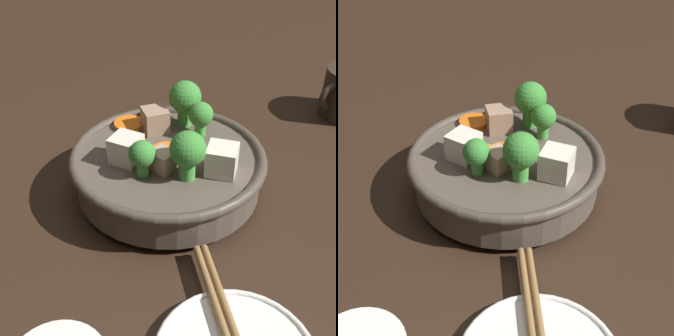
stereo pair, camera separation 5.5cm
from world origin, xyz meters
The scene contains 2 objects.
ground_plane centered at (0.00, 0.00, 0.00)m, with size 3.00×3.00×0.00m, color black.
stirfry_bowl centered at (0.00, 0.00, 0.04)m, with size 0.23×0.23×0.11m.
Camera 1 is at (0.20, 0.40, 0.36)m, focal length 50.00 mm.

